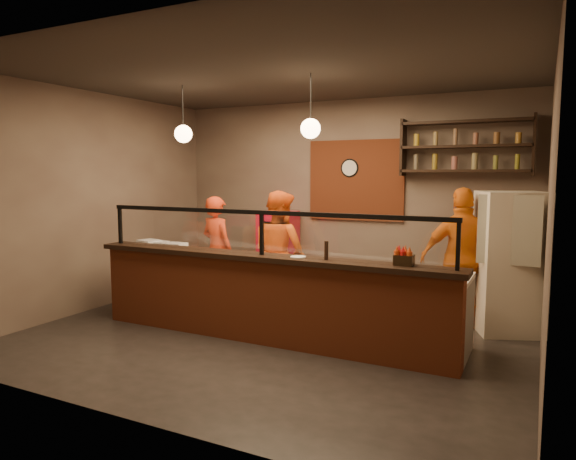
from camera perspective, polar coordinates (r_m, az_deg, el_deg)
The scene contains 29 objects.
floor at distance 6.57m, azimuth -1.57°, elevation -11.54°, with size 6.00×6.00×0.00m, color black.
ceiling at distance 6.36m, azimuth -1.66°, elevation 17.04°, with size 6.00×6.00×0.00m, color #342D28.
wall_back at distance 8.55m, azimuth 6.31°, elevation 3.51°, with size 6.00×6.00×0.00m, color #766656.
wall_left at distance 8.12m, azimuth -20.66°, elevation 2.99°, with size 5.00×5.00×0.00m, color #766656.
wall_right at distance 5.53m, azimuth 26.97°, elevation 1.31°, with size 5.00×5.00×0.00m, color #766656.
wall_front at distance 4.24m, azimuth -17.74°, elevation 0.36°, with size 6.00×6.00×0.00m, color #766656.
brick_patch at distance 8.45m, azimuth 7.54°, elevation 5.50°, with size 1.60×0.04×1.30m, color #944020.
service_counter at distance 6.18m, azimuth -2.90°, elevation -7.88°, with size 4.60×0.25×1.00m, color #944020.
counter_ledge at distance 6.07m, azimuth -2.93°, elevation -3.03°, with size 4.70×0.37×0.06m, color black.
worktop_cabinet at distance 6.63m, azimuth -0.76°, elevation -7.57°, with size 4.60×0.75×0.85m, color gray.
worktop at distance 6.53m, azimuth -0.77°, elevation -3.73°, with size 4.60×0.75×0.05m, color silver.
sneeze_guard at distance 6.03m, azimuth -2.95°, elevation 0.16°, with size 4.50×0.05×0.52m.
wall_shelving at distance 7.92m, azimuth 19.09°, elevation 8.77°, with size 1.84×0.28×0.85m.
wall_clock at distance 8.47m, azimuth 6.89°, elevation 6.86°, with size 0.30×0.30×0.04m, color black.
pendant_left at distance 7.26m, azimuth -11.55°, elevation 10.44°, with size 0.24×0.24×0.77m.
pendant_right at distance 6.28m, azimuth 2.52°, elevation 11.22°, with size 0.24×0.24×0.77m.
cook_left at distance 8.00m, azimuth -7.88°, elevation -2.23°, with size 0.61×0.40×1.67m, color red.
cook_mid at distance 7.34m, azimuth -0.94°, elevation -2.53°, with size 0.86×0.67×1.77m, color #E55715.
cook_right at distance 7.04m, azimuth 18.86°, elevation -2.98°, with size 1.08×0.45×1.84m, color orange.
fridge at distance 7.06m, azimuth 23.36°, elevation -3.34°, with size 0.75×0.70×1.79m, color beige.
red_cooler at distance 8.75m, azimuth -1.08°, elevation -2.39°, with size 0.59×0.54×1.37m, color #BA0C29.
pizza_dough at distance 6.26m, azimuth 7.55°, elevation -3.95°, with size 0.47×0.47×0.01m, color beige.
prep_tub_a at distance 7.72m, azimuth -15.13°, elevation -1.63°, with size 0.30×0.24×0.15m, color silver.
prep_tub_b at distance 7.67m, azimuth -14.28°, elevation -1.72°, with size 0.27×0.22×0.14m, color silver.
prep_tub_c at distance 7.39m, azimuth -12.41°, elevation -1.95°, with size 0.28×0.23×0.14m, color silver.
rolling_pin at distance 7.58m, azimuth -13.20°, elevation -2.10°, with size 0.05×0.05×0.32m, color gold.
condiment_caddy at distance 5.51m, azimuth 12.76°, elevation -3.26°, with size 0.20×0.15×0.11m, color black.
pepper_mill at distance 5.71m, azimuth 4.28°, elevation -2.27°, with size 0.05×0.05×0.21m, color black.
small_plate at distance 5.86m, azimuth 1.11°, elevation -3.01°, with size 0.18×0.18×0.01m, color silver.
Camera 1 is at (2.94, -5.52, 2.02)m, focal length 32.00 mm.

